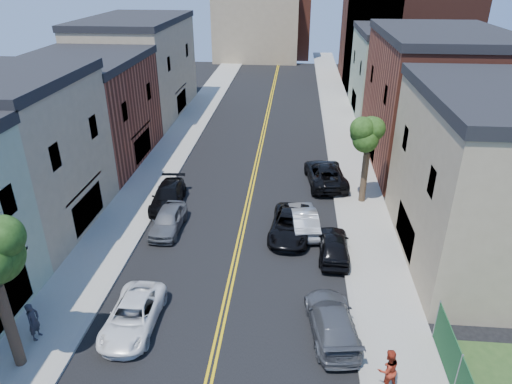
% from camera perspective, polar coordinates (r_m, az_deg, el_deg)
% --- Properties ---
extents(sidewalk_left, '(3.20, 100.00, 0.15)m').
position_cam_1_polar(sidewalk_left, '(43.10, -10.06, 5.87)').
color(sidewalk_left, gray).
rests_on(sidewalk_left, ground).
extents(sidewalk_right, '(3.20, 100.00, 0.15)m').
position_cam_1_polar(sidewalk_right, '(41.98, 11.38, 5.18)').
color(sidewalk_right, gray).
rests_on(sidewalk_right, ground).
extents(curb_left, '(0.30, 100.00, 0.15)m').
position_cam_1_polar(curb_left, '(42.69, -7.78, 5.83)').
color(curb_left, gray).
rests_on(curb_left, ground).
extents(curb_right, '(0.30, 100.00, 0.15)m').
position_cam_1_polar(curb_right, '(41.82, 8.99, 5.30)').
color(curb_right, gray).
rests_on(curb_right, ground).
extents(bldg_left_tan_near, '(9.00, 10.00, 9.00)m').
position_cam_1_polar(bldg_left_tan_near, '(31.18, -28.54, 3.56)').
color(bldg_left_tan_near, '#998466').
rests_on(bldg_left_tan_near, ground).
extents(bldg_left_brick, '(9.00, 12.00, 8.00)m').
position_cam_1_polar(bldg_left_brick, '(40.39, -20.42, 9.08)').
color(bldg_left_brick, brown).
rests_on(bldg_left_brick, ground).
extents(bldg_left_tan_far, '(9.00, 16.00, 9.50)m').
position_cam_1_polar(bldg_left_tan_far, '(52.82, -14.39, 14.55)').
color(bldg_left_tan_far, '#998466').
rests_on(bldg_left_tan_far, ground).
extents(bldg_right_tan, '(9.00, 12.00, 9.00)m').
position_cam_1_polar(bldg_right_tan, '(27.51, 28.05, 0.86)').
color(bldg_right_tan, '#998466').
rests_on(bldg_right_tan, ground).
extents(bldg_right_brick, '(9.00, 14.00, 10.00)m').
position_cam_1_polar(bldg_right_brick, '(39.82, 21.17, 10.24)').
color(bldg_right_brick, brown).
rests_on(bldg_right_brick, ground).
extents(bldg_right_palegrn, '(9.00, 12.00, 8.50)m').
position_cam_1_polar(bldg_right_palegrn, '(53.21, 17.29, 13.72)').
color(bldg_right_palegrn, gray).
rests_on(bldg_right_palegrn, ground).
extents(church, '(16.20, 14.20, 22.60)m').
position_cam_1_polar(church, '(67.79, 17.23, 18.85)').
color(church, '#4C2319').
rests_on(church, ground).
extents(backdrop_left, '(14.00, 8.00, 12.00)m').
position_cam_1_polar(backdrop_left, '(81.75, 0.03, 20.19)').
color(backdrop_left, '#998466').
rests_on(backdrop_left, ground).
extents(backdrop_center, '(10.00, 8.00, 10.00)m').
position_cam_1_polar(backdrop_center, '(85.59, 3.11, 19.76)').
color(backdrop_center, brown).
rests_on(backdrop_center, ground).
extents(tree_right_far, '(4.40, 4.40, 8.03)m').
position_cam_1_polar(tree_right_far, '(30.78, 14.06, 8.29)').
color(tree_right_far, '#3D291E').
rests_on(tree_right_far, sidewalk_right).
extents(white_pickup, '(2.14, 4.62, 1.28)m').
position_cam_1_polar(white_pickup, '(22.27, -15.07, -14.64)').
color(white_pickup, white).
rests_on(white_pickup, ground).
extents(grey_car_left, '(1.76, 4.26, 1.44)m').
position_cam_1_polar(grey_car_left, '(29.02, -10.88, -3.42)').
color(grey_car_left, '#5B5D63').
rests_on(grey_car_left, ground).
extents(black_car_left, '(2.27, 4.98, 1.41)m').
position_cam_1_polar(black_car_left, '(31.96, -10.89, -0.51)').
color(black_car_left, black).
rests_on(black_car_left, ground).
extents(grey_car_right, '(2.61, 5.08, 1.41)m').
position_cam_1_polar(grey_car_right, '(21.47, 9.44, -15.55)').
color(grey_car_right, '#4F5156').
rests_on(grey_car_right, ground).
extents(black_car_right, '(1.76, 4.26, 1.44)m').
position_cam_1_polar(black_car_right, '(26.41, 9.65, -6.56)').
color(black_car_right, black).
rests_on(black_car_right, ground).
extents(silver_car_right, '(2.13, 4.62, 1.47)m').
position_cam_1_polar(silver_car_right, '(28.71, 5.90, -3.37)').
color(silver_car_right, '#AAADB2').
rests_on(silver_car_right, ground).
extents(dark_car_right_far, '(3.36, 6.08, 1.61)m').
position_cam_1_polar(dark_car_right_far, '(34.91, 8.64, 2.25)').
color(dark_car_right_far, black).
rests_on(dark_car_right_far, ground).
extents(black_suv_lane, '(2.74, 5.25, 1.41)m').
position_cam_1_polar(black_suv_lane, '(28.07, 4.27, -4.11)').
color(black_suv_lane, black).
rests_on(black_suv_lane, ground).
extents(pedestrian_left, '(0.48, 0.70, 1.84)m').
position_cam_1_polar(pedestrian_left, '(22.80, -25.93, -14.25)').
color(pedestrian_left, '#27272F').
rests_on(pedestrian_left, sidewalk_left).
extents(pedestrian_right, '(1.08, 0.97, 1.81)m').
position_cam_1_polar(pedestrian_right, '(19.48, 16.08, -20.41)').
color(pedestrian_right, maroon).
rests_on(pedestrian_right, sidewalk_right).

